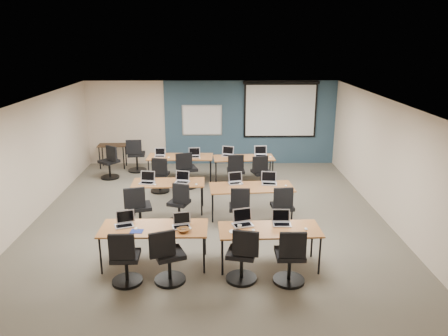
{
  "coord_description": "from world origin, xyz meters",
  "views": [
    {
      "loc": [
        0.18,
        -9.41,
        4.03
      ],
      "look_at": [
        0.34,
        0.4,
        1.06
      ],
      "focal_mm": 35.0,
      "sensor_mm": 36.0,
      "label": 1
    }
  ],
  "objects_px": {
    "utility_table": "(112,148)",
    "laptop_11": "(261,153)",
    "projector_screen": "(280,107)",
    "laptop_2": "(243,221)",
    "whiteboard": "(202,120)",
    "laptop_4": "(147,180)",
    "task_chair_8": "(160,178)",
    "spare_chair_a": "(136,158)",
    "task_chair_10": "(236,174)",
    "task_chair_3": "(290,261)",
    "laptop_6": "(235,181)",
    "training_table_front_left": "(154,230)",
    "task_chair_5": "(180,206)",
    "laptop_9": "(194,155)",
    "task_chair_1": "(168,260)",
    "task_chair_6": "(240,211)",
    "task_chair_2": "(242,259)",
    "task_chair_9": "(187,173)",
    "spare_chair_b": "(110,165)",
    "task_chair_0": "(125,262)",
    "training_table_mid_left": "(169,184)",
    "laptop_0": "(125,222)",
    "laptop_3": "(281,221)",
    "training_table_back_left": "(180,158)",
    "training_table_mid_right": "(252,188)",
    "laptop_8": "(160,154)",
    "laptop_1": "(182,223)",
    "task_chair_11": "(261,176)",
    "training_table_front_right": "(270,231)",
    "task_chair_4": "(139,212)",
    "laptop_7": "(269,181)",
    "training_table_back_right": "(244,159)",
    "laptop_5": "(182,179)",
    "task_chair_7": "(282,211)",
    "laptop_10": "(228,153)"
  },
  "relations": [
    {
      "from": "laptop_9",
      "to": "utility_table",
      "type": "xyz_separation_m",
      "value": [
        -2.67,
        1.42,
        -0.14
      ]
    },
    {
      "from": "training_table_front_left",
      "to": "laptop_6",
      "type": "bearing_deg",
      "value": 57.71
    },
    {
      "from": "whiteboard",
      "to": "training_table_front_right",
      "type": "xyz_separation_m",
      "value": [
        1.41,
        -6.7,
        -0.76
      ]
    },
    {
      "from": "spare_chair_b",
      "to": "task_chair_0",
      "type": "bearing_deg",
      "value": -35.57
    },
    {
      "from": "task_chair_2",
      "to": "task_chair_9",
      "type": "xyz_separation_m",
      "value": [
        -1.26,
        4.87,
        0.01
      ]
    },
    {
      "from": "laptop_8",
      "to": "task_chair_11",
      "type": "bearing_deg",
      "value": -15.92
    },
    {
      "from": "laptop_0",
      "to": "task_chair_10",
      "type": "height_order",
      "value": "task_chair_10"
    },
    {
      "from": "task_chair_10",
      "to": "laptop_11",
      "type": "distance_m",
      "value": 1.16
    },
    {
      "from": "training_table_mid_left",
      "to": "spare_chair_b",
      "type": "xyz_separation_m",
      "value": [
        -1.99,
        2.53,
        -0.26
      ]
    },
    {
      "from": "task_chair_0",
      "to": "laptop_8",
      "type": "xyz_separation_m",
      "value": [
        -0.1,
        5.56,
        0.38
      ]
    },
    {
      "from": "task_chair_9",
      "to": "laptop_11",
      "type": "relative_size",
      "value": 2.87
    },
    {
      "from": "laptop_7",
      "to": "projector_screen",
      "type": "bearing_deg",
      "value": 86.25
    },
    {
      "from": "task_chair_6",
      "to": "task_chair_4",
      "type": "bearing_deg",
      "value": -177.64
    },
    {
      "from": "training_table_front_left",
      "to": "task_chair_5",
      "type": "xyz_separation_m",
      "value": [
        0.3,
        1.87,
        -0.29
      ]
    },
    {
      "from": "task_chair_3",
      "to": "laptop_6",
      "type": "height_order",
      "value": "task_chair_3"
    },
    {
      "from": "laptop_0",
      "to": "task_chair_3",
      "type": "xyz_separation_m",
      "value": [
        2.91,
        -0.81,
        -0.37
      ]
    },
    {
      "from": "laptop_2",
      "to": "task_chair_8",
      "type": "relative_size",
      "value": 0.36
    },
    {
      "from": "laptop_2",
      "to": "utility_table",
      "type": "relative_size",
      "value": 0.41
    },
    {
      "from": "laptop_6",
      "to": "task_chair_10",
      "type": "bearing_deg",
      "value": 74.81
    },
    {
      "from": "training_table_mid_right",
      "to": "laptop_11",
      "type": "xyz_separation_m",
      "value": [
        0.48,
        2.71,
        0.11
      ]
    },
    {
      "from": "laptop_3",
      "to": "training_table_back_left",
      "type": "bearing_deg",
      "value": 116.81
    },
    {
      "from": "training_table_front_right",
      "to": "task_chair_6",
      "type": "distance_m",
      "value": 1.69
    },
    {
      "from": "training_table_mid_right",
      "to": "task_chair_7",
      "type": "distance_m",
      "value": 0.97
    },
    {
      "from": "task_chair_3",
      "to": "task_chair_4",
      "type": "bearing_deg",
      "value": 143.28
    },
    {
      "from": "training_table_front_left",
      "to": "task_chair_3",
      "type": "bearing_deg",
      "value": -16.29
    },
    {
      "from": "task_chair_6",
      "to": "task_chair_10",
      "type": "distance_m",
      "value": 2.61
    },
    {
      "from": "task_chair_8",
      "to": "task_chair_10",
      "type": "xyz_separation_m",
      "value": [
        2.05,
        0.25,
        0.01
      ]
    },
    {
      "from": "laptop_1",
      "to": "laptop_10",
      "type": "height_order",
      "value": "laptop_10"
    },
    {
      "from": "training_table_front_left",
      "to": "training_table_back_right",
      "type": "bearing_deg",
      "value": 68.27
    },
    {
      "from": "training_table_back_right",
      "to": "task_chair_7",
      "type": "relative_size",
      "value": 1.72
    },
    {
      "from": "task_chair_1",
      "to": "task_chair_6",
      "type": "xyz_separation_m",
      "value": [
        1.32,
        2.16,
        -0.02
      ]
    },
    {
      "from": "training_table_mid_right",
      "to": "task_chair_2",
      "type": "bearing_deg",
      "value": -101.33
    },
    {
      "from": "projector_screen",
      "to": "laptop_6",
      "type": "distance_m",
      "value": 4.55
    },
    {
      "from": "task_chair_9",
      "to": "task_chair_0",
      "type": "bearing_deg",
      "value": -116.14
    },
    {
      "from": "task_chair_8",
      "to": "spare_chair_a",
      "type": "relative_size",
      "value": 0.94
    },
    {
      "from": "laptop_5",
      "to": "task_chair_5",
      "type": "bearing_deg",
      "value": -78.64
    },
    {
      "from": "laptop_1",
      "to": "training_table_back_left",
      "type": "bearing_deg",
      "value": 82.87
    },
    {
      "from": "training_table_mid_right",
      "to": "training_table_mid_left",
      "type": "bearing_deg",
      "value": 165.63
    },
    {
      "from": "utility_table",
      "to": "laptop_11",
      "type": "bearing_deg",
      "value": -19.05
    },
    {
      "from": "whiteboard",
      "to": "laptop_4",
      "type": "distance_m",
      "value": 4.3
    },
    {
      "from": "training_table_mid_left",
      "to": "task_chair_5",
      "type": "relative_size",
      "value": 1.77
    },
    {
      "from": "laptop_0",
      "to": "task_chair_9",
      "type": "relative_size",
      "value": 0.32
    },
    {
      "from": "task_chair_8",
      "to": "task_chair_10",
      "type": "distance_m",
      "value": 2.06
    },
    {
      "from": "projector_screen",
      "to": "laptop_2",
      "type": "distance_m",
      "value": 6.74
    },
    {
      "from": "task_chair_4",
      "to": "task_chair_8",
      "type": "height_order",
      "value": "task_chair_4"
    },
    {
      "from": "training_table_front_left",
      "to": "laptop_4",
      "type": "relative_size",
      "value": 5.6
    },
    {
      "from": "whiteboard",
      "to": "task_chair_0",
      "type": "xyz_separation_m",
      "value": [
        -1.07,
        -7.29,
        -1.04
      ]
    },
    {
      "from": "training_table_mid_left",
      "to": "laptop_2",
      "type": "xyz_separation_m",
      "value": [
        1.61,
        -2.44,
        0.12
      ]
    },
    {
      "from": "task_chair_3",
      "to": "laptop_4",
      "type": "relative_size",
      "value": 2.96
    },
    {
      "from": "laptop_9",
      "to": "laptop_1",
      "type": "bearing_deg",
      "value": -94.83
    }
  ]
}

